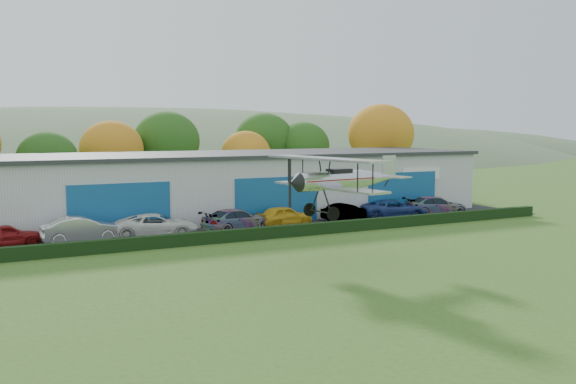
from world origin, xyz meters
name	(u,v)px	position (x,y,z in m)	size (l,w,h in m)	color
ground	(395,301)	(0.00, 0.00, 0.00)	(300.00, 300.00, 0.00)	#305D1D
apron	(259,226)	(3.00, 21.00, 0.03)	(48.00, 9.00, 0.05)	black
hedge	(287,231)	(3.00, 16.20, 0.40)	(46.00, 0.60, 0.80)	black
hangar	(247,183)	(5.00, 27.98, 2.66)	(40.60, 12.60, 5.30)	#B2B7BC
tree_belt	(159,146)	(0.85, 40.62, 5.61)	(75.70, 13.22, 10.12)	#3D2614
distant_hills	(31,213)	(-4.38, 140.00, -13.05)	(430.00, 196.00, 56.00)	#4C6642
car_0	(6,235)	(-14.28, 20.70, 0.76)	(1.67, 4.16, 1.42)	maroon
car_1	(82,229)	(-9.82, 20.21, 0.88)	(1.77, 5.06, 1.67)	silver
car_2	(157,225)	(-4.99, 20.01, 0.83)	(2.58, 5.60, 1.56)	silver
car_3	(236,220)	(0.80, 20.00, 0.82)	(2.17, 5.34, 1.55)	gray
car_4	(284,216)	(4.85, 20.41, 0.80)	(1.77, 4.40, 1.50)	gold
car_5	(346,212)	(10.50, 20.66, 0.72)	(1.42, 4.07, 1.34)	gray
car_6	(394,209)	(14.75, 20.05, 0.79)	(2.47, 5.36, 1.49)	navy
car_7	(436,206)	(18.88, 19.77, 0.83)	(2.19, 5.39, 1.57)	gray
biplane	(341,178)	(1.85, 7.51, 4.69)	(7.57, 8.67, 3.23)	silver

